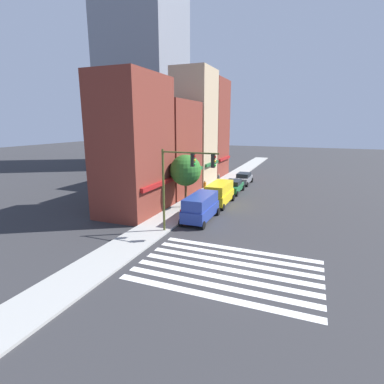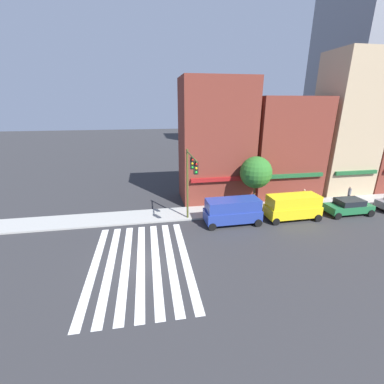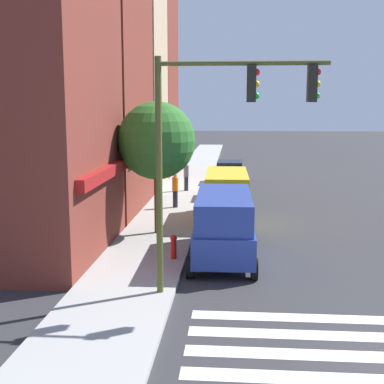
# 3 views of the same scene
# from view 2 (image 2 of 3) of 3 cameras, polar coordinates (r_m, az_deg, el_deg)

# --- Properties ---
(ground_plane) EXTENTS (200.00, 200.00, 0.00)m
(ground_plane) POSITION_cam_2_polar(r_m,az_deg,el_deg) (18.63, -11.28, -15.03)
(ground_plane) COLOR #2D2D30
(sidewalk_left) EXTENTS (120.00, 3.00, 0.15)m
(sidewalk_left) POSITION_cam_2_polar(r_m,az_deg,el_deg) (25.19, -11.10, -5.38)
(sidewalk_left) COLOR #9E9E99
(sidewalk_left) RESTS_ON ground_plane
(crosswalk_stripes) EXTENTS (6.68, 10.80, 0.01)m
(crosswalk_stripes) POSITION_cam_2_polar(r_m,az_deg,el_deg) (18.63, -11.28, -15.02)
(crosswalk_stripes) COLOR silver
(crosswalk_stripes) RESTS_ON ground_plane
(storefront_row) EXTENTS (29.31, 5.30, 15.79)m
(storefront_row) POSITION_cam_2_polar(r_m,az_deg,el_deg) (33.23, 25.58, 11.29)
(storefront_row) COLOR maroon
(storefront_row) RESTS_ON ground_plane
(tower_distant) EXTENTS (14.25, 14.93, 53.62)m
(tower_distant) POSITION_cam_2_polar(r_m,az_deg,el_deg) (62.44, 36.25, 31.12)
(tower_distant) COLOR gray
(tower_distant) RESTS_ON ground_plane
(traffic_signal) EXTENTS (0.32, 4.56, 6.64)m
(traffic_signal) POSITION_cam_2_polar(r_m,az_deg,el_deg) (21.32, -0.38, 3.93)
(traffic_signal) COLOR #474C1E
(traffic_signal) RESTS_ON ground_plane
(van_blue) EXTENTS (5.04, 2.22, 2.34)m
(van_blue) POSITION_cam_2_polar(r_m,az_deg,el_deg) (23.29, 9.00, -4.07)
(van_blue) COLOR navy
(van_blue) RESTS_ON ground_plane
(van_yellow) EXTENTS (5.04, 2.22, 2.34)m
(van_yellow) POSITION_cam_2_polar(r_m,az_deg,el_deg) (25.73, 21.49, -2.94)
(van_yellow) COLOR yellow
(van_yellow) RESTS_ON ground_plane
(sedan_green) EXTENTS (4.42, 2.02, 1.59)m
(sedan_green) POSITION_cam_2_polar(r_m,az_deg,el_deg) (29.39, 31.46, -2.73)
(sedan_green) COLOR #1E6638
(sedan_green) RESTS_ON ground_plane
(pedestrian_orange_vest) EXTENTS (0.32, 0.32, 1.77)m
(pedestrian_orange_vest) POSITION_cam_2_polar(r_m,az_deg,el_deg) (29.38, 23.53, -0.99)
(pedestrian_orange_vest) COLOR #23232D
(pedestrian_orange_vest) RESTS_ON sidewalk_left
(pedestrian_grey_coat) EXTENTS (0.32, 0.32, 1.77)m
(pedestrian_grey_coat) POSITION_cam_2_polar(r_m,az_deg,el_deg) (32.57, 31.55, -0.39)
(pedestrian_grey_coat) COLOR #23232D
(pedestrian_grey_coat) RESTS_ON sidewalk_left
(fire_hydrant) EXTENTS (0.24, 0.24, 0.84)m
(fire_hydrant) POSITION_cam_2_polar(r_m,az_deg,el_deg) (24.88, 6.55, -4.09)
(fire_hydrant) COLOR red
(fire_hydrant) RESTS_ON sidewalk_left
(street_tree) EXTENTS (3.14, 3.14, 5.36)m
(street_tree) POSITION_cam_2_polar(r_m,az_deg,el_deg) (26.06, 14.01, 4.23)
(street_tree) COLOR brown
(street_tree) RESTS_ON sidewalk_left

